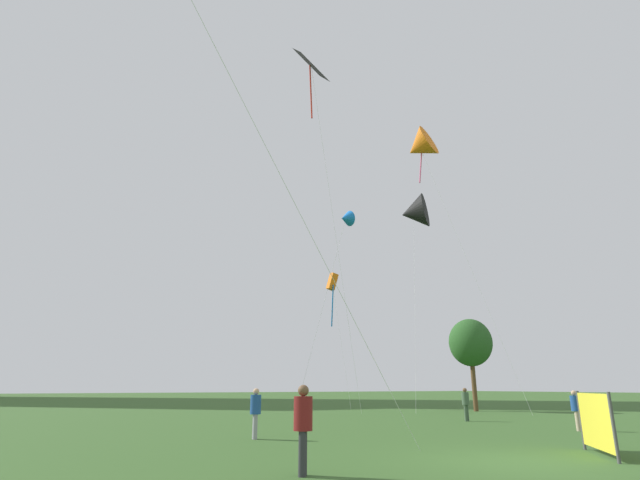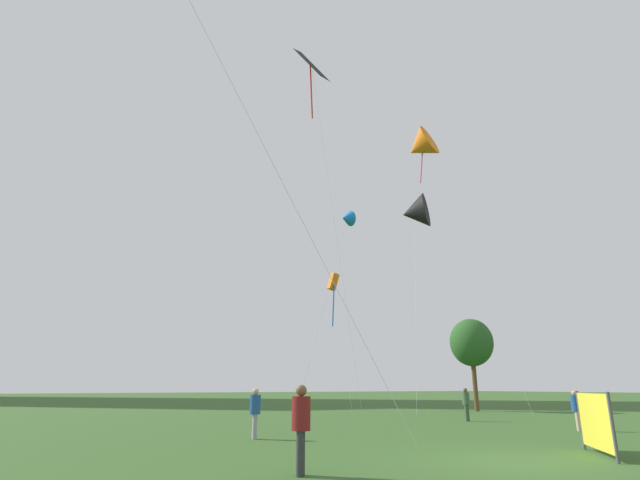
{
  "view_description": "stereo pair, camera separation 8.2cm",
  "coord_description": "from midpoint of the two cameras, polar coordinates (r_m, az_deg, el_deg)",
  "views": [
    {
      "loc": [
        -10.21,
        -8.57,
        1.69
      ],
      "look_at": [
        0.46,
        10.22,
        8.07
      ],
      "focal_mm": 27.91,
      "sensor_mm": 36.0,
      "label": 1
    },
    {
      "loc": [
        -10.14,
        -8.61,
        1.69
      ],
      "look_at": [
        0.46,
        10.22,
        8.07
      ],
      "focal_mm": 27.91,
      "sensor_mm": 36.0,
      "label": 2
    }
  ],
  "objects": [
    {
      "name": "kite_flying_2",
      "position": [
        42.56,
        3.12,
        2.48
      ],
      "size": [
        2.92,
        5.07,
        16.22
      ],
      "color": "silver",
      "rests_on": "ground"
    },
    {
      "name": "kite_flying_3",
      "position": [
        39.5,
        11.48,
        10.47
      ],
      "size": [
        4.68,
        6.84,
        20.86
      ],
      "color": "silver",
      "rests_on": "ground"
    },
    {
      "name": "kite_flying_5",
      "position": [
        42.59,
        10.84,
        3.13
      ],
      "size": [
        6.11,
        5.85,
        17.28
      ],
      "color": "silver",
      "rests_on": "ground"
    },
    {
      "name": "kite_flying_1",
      "position": [
        42.01,
        1.58,
        -5.01
      ],
      "size": [
        0.89,
        2.6,
        10.95
      ],
      "color": "silver",
      "rests_on": "ground"
    },
    {
      "name": "event_banner",
      "position": [
        15.37,
        29.13,
        -17.71
      ],
      "size": [
        1.88,
        2.09,
        1.57
      ],
      "color": "#4C4C4C",
      "rests_on": "ground"
    },
    {
      "name": "person_standing_4",
      "position": [
        17.89,
        -7.32,
        -18.71
      ],
      "size": [
        0.36,
        0.36,
        1.63
      ],
      "rotation": [
        0.0,
        0.0,
        4.44
      ],
      "color": "gray",
      "rests_on": "ground"
    },
    {
      "name": "person_standing_1",
      "position": [
        27.68,
        16.5,
        -17.37
      ],
      "size": [
        0.36,
        0.36,
        1.62
      ],
      "rotation": [
        0.0,
        0.0,
        0.3
      ],
      "color": "#3F593F",
      "rests_on": "ground"
    },
    {
      "name": "person_standing_3",
      "position": [
        10.68,
        -1.96,
        -20.16
      ],
      "size": [
        0.38,
        0.38,
        1.72
      ],
      "rotation": [
        0.0,
        0.0,
        4.13
      ],
      "color": "#2D2D33",
      "rests_on": "ground"
    },
    {
      "name": "ground",
      "position": [
        13.43,
        22.06,
        -22.57
      ],
      "size": [
        280.0,
        280.0,
        0.0
      ],
      "primitive_type": "plane",
      "color": "#335623"
    },
    {
      "name": "kite_flying_0",
      "position": [
        35.71,
        -0.86,
        19.25
      ],
      "size": [
        6.78,
        4.21,
        24.03
      ],
      "color": "silver",
      "rests_on": "ground"
    },
    {
      "name": "park_tree_2",
      "position": [
        38.8,
        17.04,
        -11.21
      ],
      "size": [
        3.1,
        3.1,
        6.49
      ],
      "color": "brown",
      "rests_on": "ground"
    },
    {
      "name": "person_standing_2",
      "position": [
        23.32,
        27.39,
        -16.67
      ],
      "size": [
        0.34,
        0.34,
        1.54
      ],
      "rotation": [
        0.0,
        0.0,
        0.73
      ],
      "color": "tan",
      "rests_on": "ground"
    }
  ]
}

